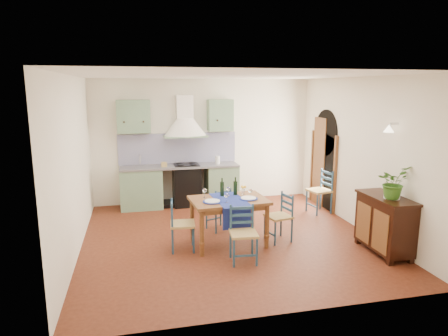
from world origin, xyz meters
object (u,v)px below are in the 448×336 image
Objects in this scene: sideboard at (385,222)px; potted_plant at (393,182)px; dining_table at (229,204)px; chair_near at (243,233)px.

sideboard is 0.69m from potted_plant.
dining_table is 2.56× the size of potted_plant.
potted_plant is (0.01, -0.12, 0.68)m from sideboard.
chair_near is 2.42m from potted_plant.
dining_table reaches higher than sideboard.
sideboard is (2.27, -0.19, 0.06)m from chair_near.
chair_near is at bearing -85.65° from dining_table.
dining_table is 2.59m from potted_plant.
dining_table is 2.50m from sideboard.
chair_near is at bearing 172.38° from potted_plant.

